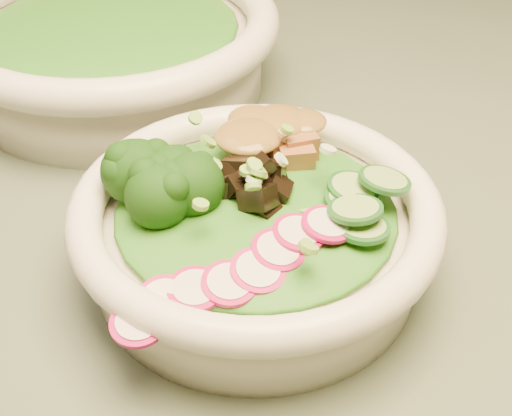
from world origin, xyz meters
TOP-DOWN VIEW (x-y plane):
  - dining_table at (0.00, 0.00)m, footprint 1.20×0.80m
  - salad_bowl at (-0.18, -0.06)m, footprint 0.24×0.24m
  - side_bowl at (-0.16, 0.22)m, footprint 0.30×0.30m
  - lettuce_bed at (-0.18, -0.06)m, footprint 0.18×0.18m
  - side_lettuce at (-0.16, 0.22)m, footprint 0.20×0.20m
  - broccoli_florets at (-0.23, -0.03)m, footprint 0.09×0.08m
  - radish_slices at (-0.21, -0.11)m, footprint 0.10×0.06m
  - cucumber_slices at (-0.14, -0.10)m, footprint 0.08×0.08m
  - mushroom_heap at (-0.18, -0.05)m, footprint 0.08×0.08m
  - tofu_cubes at (-0.15, -0.02)m, footprint 0.09×0.07m
  - peanut_sauce at (-0.15, -0.02)m, footprint 0.06×0.05m
  - scallion_garnish at (-0.18, -0.06)m, footprint 0.17×0.17m

SIDE VIEW (x-z plane):
  - dining_table at x=0.00m, z-range 0.26..1.01m
  - salad_bowl at x=-0.18m, z-range 0.75..0.82m
  - side_bowl at x=-0.16m, z-range 0.75..0.83m
  - lettuce_bed at x=-0.18m, z-range 0.79..0.81m
  - radish_slices at x=-0.21m, z-range 0.80..0.81m
  - cucumber_slices at x=-0.14m, z-range 0.80..0.83m
  - tofu_cubes at x=-0.15m, z-range 0.80..0.83m
  - mushroom_heap at x=-0.18m, z-range 0.80..0.83m
  - side_lettuce at x=-0.16m, z-range 0.80..0.83m
  - broccoli_florets at x=-0.23m, z-range 0.80..0.84m
  - scallion_garnish at x=-0.18m, z-range 0.81..0.83m
  - peanut_sauce at x=-0.15m, z-range 0.82..0.83m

